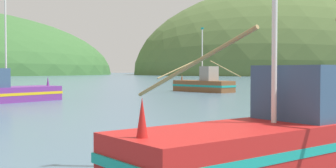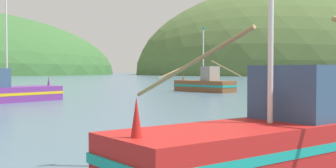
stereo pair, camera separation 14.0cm
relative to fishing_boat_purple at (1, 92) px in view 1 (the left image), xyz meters
The scene contains 4 objects.
hill_far_left 175.77m from the fishing_boat_purple, 80.79° to the left, with size 142.41×113.93×78.78m, color #516B38.
fishing_boat_purple is the anchor object (origin of this frame).
fishing_boat_red 23.86m from the fishing_boat_purple, 40.35° to the right, with size 9.88×8.47×7.63m.
fishing_boat_brown 20.55m from the fishing_boat_purple, 56.66° to the left, with size 6.98×10.20×6.45m.
Camera 1 is at (4.57, 2.87, 2.21)m, focal length 46.28 mm.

